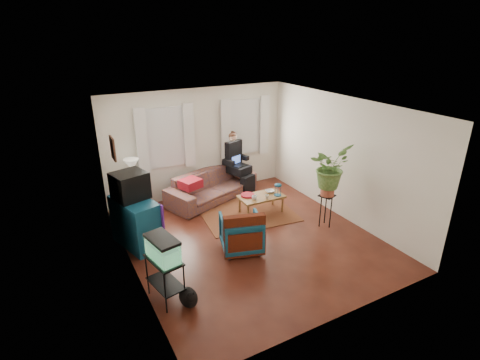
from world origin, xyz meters
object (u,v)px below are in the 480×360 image
sofa (212,181)px  aquarium_stand (165,279)px  armchair (241,231)px  plant_stand (326,211)px  dresser (136,223)px  side_table (135,197)px  coffee_table (261,204)px

sofa → aquarium_stand: bearing=-144.8°
aquarium_stand → armchair: bearing=10.9°
armchair → sofa: bearing=-84.5°
armchair → plant_stand: armchair is taller
dresser → aquarium_stand: bearing=-106.1°
plant_stand → side_table: bearing=141.5°
plant_stand → dresser: bearing=162.6°
aquarium_stand → armchair: 1.80m
sofa → side_table: (-1.78, 0.26, -0.13)m
sofa → coffee_table: bearing=-80.7°
armchair → side_table: bearing=-45.9°
sofa → side_table: bearing=152.5°
coffee_table → sofa: bearing=120.7°
side_table → dresser: dresser is taller
aquarium_stand → armchair: size_ratio=0.95×
dresser → coffee_table: 2.78m
side_table → coffee_table: (2.43, -1.46, -0.12)m
dresser → armchair: (1.66, -1.08, -0.10)m
armchair → coffee_table: 1.57m
coffee_table → plant_stand: 1.44m
sofa → armchair: (-0.46, -2.30, -0.08)m
side_table → plant_stand: 4.20m
sofa → coffee_table: size_ratio=2.32×
sofa → coffee_table: 1.39m
sofa → side_table: 1.80m
coffee_table → plant_stand: (0.85, -1.15, 0.15)m
side_table → armchair: (1.32, -2.56, 0.05)m
side_table → coffee_table: size_ratio=0.65×
aquarium_stand → plant_stand: size_ratio=1.01×
dresser → armchair: size_ratio=1.40×
side_table → aquarium_stand: bearing=-96.2°
aquarium_stand → sofa: bearing=43.2°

